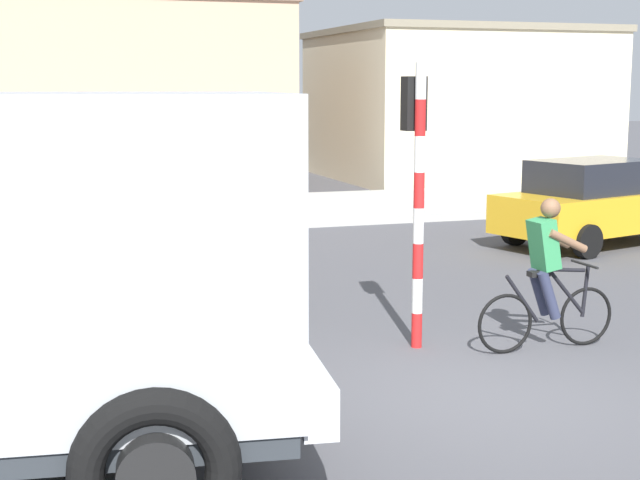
# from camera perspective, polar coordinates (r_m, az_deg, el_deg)

# --- Properties ---
(ground_plane) EXTENTS (120.00, 120.00, 0.00)m
(ground_plane) POSITION_cam_1_polar(r_m,az_deg,el_deg) (9.26, 10.37, -9.46)
(ground_plane) COLOR #4C4C51
(sidewalk_far) EXTENTS (80.00, 5.00, 0.16)m
(sidewalk_far) POSITION_cam_1_polar(r_m,az_deg,el_deg) (21.83, -6.79, 1.66)
(sidewalk_far) COLOR #ADADA8
(sidewalk_far) RESTS_ON ground
(cyclist) EXTENTS (1.73, 0.50, 1.72)m
(cyclist) POSITION_cam_1_polar(r_m,az_deg,el_deg) (10.89, 13.49, -2.03)
(cyclist) COLOR black
(cyclist) RESTS_ON ground
(traffic_light_pole) EXTENTS (0.24, 0.43, 3.20)m
(traffic_light_pole) POSITION_cam_1_polar(r_m,az_deg,el_deg) (10.64, 5.83, 4.47)
(traffic_light_pole) COLOR red
(traffic_light_pole) RESTS_ON ground
(car_red_near) EXTENTS (4.32, 2.75, 1.60)m
(car_red_near) POSITION_cam_1_polar(r_m,az_deg,el_deg) (18.31, 16.23, 2.21)
(car_red_near) COLOR gold
(car_red_near) RESTS_ON ground
(car_white_mid) EXTENTS (4.15, 2.17, 1.60)m
(car_white_mid) POSITION_cam_1_polar(r_m,az_deg,el_deg) (13.51, -16.78, -0.21)
(car_white_mid) COLOR gold
(car_white_mid) RESTS_ON ground
(building_mid_block) EXTENTS (10.67, 7.68, 5.32)m
(building_mid_block) POSITION_cam_1_polar(r_m,az_deg,el_deg) (28.20, -13.88, 8.43)
(building_mid_block) COLOR tan
(building_mid_block) RESTS_ON ground
(building_corner_right) EXTENTS (7.99, 7.74, 4.71)m
(building_corner_right) POSITION_cam_1_polar(r_m,az_deg,el_deg) (31.13, 8.03, 8.10)
(building_corner_right) COLOR beige
(building_corner_right) RESTS_ON ground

